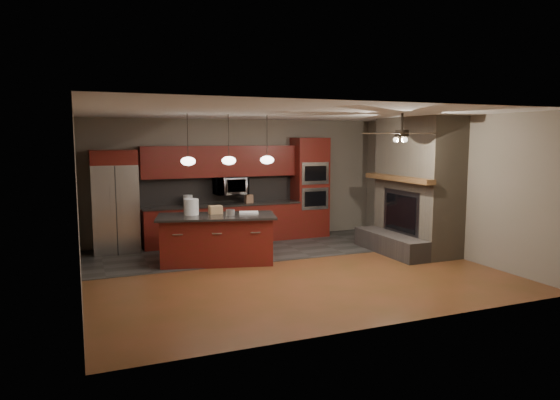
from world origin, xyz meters
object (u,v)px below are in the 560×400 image
cardboard_box (215,210)px  counter_box (249,199)px  kitchen_island (217,239)px  paint_can (230,213)px  microwave (230,186)px  oven_tower (310,187)px  counter_bucket (188,200)px  refrigerator (115,202)px  white_bucket (191,207)px  paint_tray (249,213)px

cardboard_box → counter_box: bearing=49.5°
kitchen_island → paint_can: (0.24, -0.12, 0.51)m
microwave → cardboard_box: microwave is taller
oven_tower → counter_bucket: (-2.96, 0.01, -0.18)m
oven_tower → cardboard_box: size_ratio=9.70×
paint_can → counter_box: 2.06m
oven_tower → refrigerator: oven_tower is taller
paint_can → counter_box: counter_box is taller
white_bucket → oven_tower: bearing=25.1°
kitchen_island → paint_tray: (0.64, -0.03, 0.47)m
refrigerator → oven_tower: bearing=0.9°
microwave → paint_tray: (-0.17, -1.82, -0.36)m
microwave → refrigerator: 2.53m
microwave → paint_can: (-0.57, -1.91, -0.33)m
paint_tray → white_bucket: bearing=-176.3°
microwave → white_bucket: 2.01m
cardboard_box → counter_box: (1.19, 1.51, -0.00)m
microwave → counter_box: microwave is taller
microwave → paint_tray: microwave is taller
microwave → refrigerator: bearing=-177.0°
paint_can → cardboard_box: size_ratio=0.67×
refrigerator → white_bucket: refrigerator is taller
microwave → white_bucket: bearing=-128.3°
kitchen_island → refrigerator: bearing=149.8°
refrigerator → kitchen_island: size_ratio=0.90×
paint_tray → counter_box: 1.82m
counter_box → oven_tower: bearing=-2.9°
paint_can → counter_bucket: 1.91m
counter_bucket → counter_box: bearing=-2.1°
white_bucket → counter_box: bearing=41.6°
oven_tower → white_bucket: bearing=-154.9°
counter_bucket → counter_box: counter_bucket is taller
kitchen_island → cardboard_box: (0.03, 0.18, 0.53)m
microwave → paint_tray: size_ratio=2.00×
refrigerator → kitchen_island: bearing=-44.1°
oven_tower → white_bucket: oven_tower is taller
refrigerator → kitchen_island: (1.71, -1.66, -0.60)m
paint_can → cardboard_box: 0.37m
kitchen_island → counter_box: (1.22, 1.69, 0.53)m
refrigerator → paint_tray: (2.35, -1.69, -0.13)m
refrigerator → counter_bucket: (1.54, 0.08, -0.05)m
counter_bucket → oven_tower: bearing=-0.1°
microwave → paint_tray: bearing=-95.4°
paint_tray → refrigerator: bearing=161.4°
kitchen_island → cardboard_box: cardboard_box is taller
paint_tray → cardboard_box: size_ratio=1.49×
oven_tower → microwave: oven_tower is taller
oven_tower → white_bucket: (-3.21, -1.51, -0.12)m
paint_can → paint_tray: paint_can is taller
paint_tray → counter_box: (0.58, 1.72, 0.05)m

